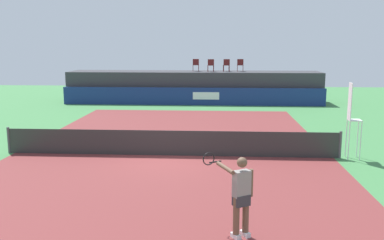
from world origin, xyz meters
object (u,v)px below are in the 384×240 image
(spectator_chair_far_left, at_px, (196,64))
(spectator_chair_left, at_px, (211,65))
(net_post_far, at_px, (340,145))
(net_post_near, at_px, (9,140))
(tennis_ball, at_px, (143,138))
(umpire_chair, at_px, (352,115))
(tennis_player, at_px, (240,194))
(spectator_chair_center, at_px, (226,65))
(spectator_chair_right, at_px, (240,65))

(spectator_chair_far_left, relative_size, spectator_chair_left, 1.00)
(spectator_chair_left, xyz_separation_m, net_post_far, (4.99, -15.01, -2.19))
(net_post_near, height_order, tennis_ball, net_post_near)
(umpire_chair, height_order, tennis_ball, umpire_chair)
(umpire_chair, height_order, net_post_near, umpire_chair)
(spectator_chair_far_left, relative_size, umpire_chair, 0.32)
(spectator_chair_far_left, relative_size, tennis_player, 0.50)
(spectator_chair_center, xyz_separation_m, net_post_near, (-8.52, -15.23, -2.19))
(spectator_chair_center, bearing_deg, spectator_chair_right, 11.55)
(spectator_chair_left, distance_m, net_post_near, 16.88)
(spectator_chair_center, height_order, spectator_chair_right, same)
(spectator_chair_left, distance_m, tennis_ball, 12.77)
(spectator_chair_left, height_order, net_post_far, spectator_chair_left)
(net_post_far, distance_m, tennis_ball, 8.25)
(spectator_chair_right, bearing_deg, umpire_chair, -78.19)
(umpire_chair, relative_size, tennis_ball, 40.59)
(spectator_chair_far_left, height_order, tennis_ball, spectator_chair_far_left)
(tennis_player, relative_size, tennis_ball, 26.03)
(spectator_chair_left, relative_size, tennis_ball, 13.06)
(spectator_chair_center, relative_size, net_post_far, 0.89)
(spectator_chair_far_left, bearing_deg, spectator_chair_right, -1.15)
(tennis_ball, bearing_deg, net_post_far, -20.10)
(spectator_chair_left, relative_size, spectator_chair_center, 1.00)
(tennis_player, height_order, tennis_ball, tennis_player)
(net_post_far, bearing_deg, spectator_chair_far_left, 111.43)
(spectator_chair_left, bearing_deg, net_post_near, -116.27)
(spectator_chair_far_left, distance_m, spectator_chair_center, 2.22)
(spectator_chair_far_left, height_order, tennis_player, spectator_chair_far_left)
(spectator_chair_far_left, bearing_deg, tennis_ball, -97.43)
(spectator_chair_center, height_order, tennis_ball, spectator_chair_center)
(spectator_chair_right, bearing_deg, spectator_chair_left, -168.71)
(net_post_far, height_order, tennis_ball, net_post_far)
(tennis_ball, bearing_deg, spectator_chair_far_left, 82.57)
(spectator_chair_far_left, xyz_separation_m, spectator_chair_left, (1.09, -0.49, 0.00))
(tennis_player, bearing_deg, spectator_chair_right, 87.21)
(spectator_chair_far_left, distance_m, spectator_chair_left, 1.20)
(net_post_far, bearing_deg, net_post_near, 180.00)
(umpire_chair, xyz_separation_m, net_post_far, (-0.34, -0.00, -1.09))
(spectator_chair_center, distance_m, spectator_chair_right, 1.02)
(spectator_chair_far_left, bearing_deg, umpire_chair, -67.47)
(spectator_chair_right, bearing_deg, spectator_chair_center, -168.45)
(net_post_near, bearing_deg, spectator_chair_right, 58.33)
(spectator_chair_far_left, height_order, net_post_near, spectator_chair_far_left)
(net_post_far, bearing_deg, umpire_chair, 0.80)
(net_post_near, distance_m, tennis_ball, 5.48)
(net_post_near, bearing_deg, net_post_far, 0.00)
(spectator_chair_left, relative_size, net_post_near, 0.89)
(spectator_chair_right, height_order, tennis_ball, spectator_chair_right)
(spectator_chair_far_left, height_order, net_post_far, spectator_chair_far_left)
(spectator_chair_left, relative_size, net_post_far, 0.89)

